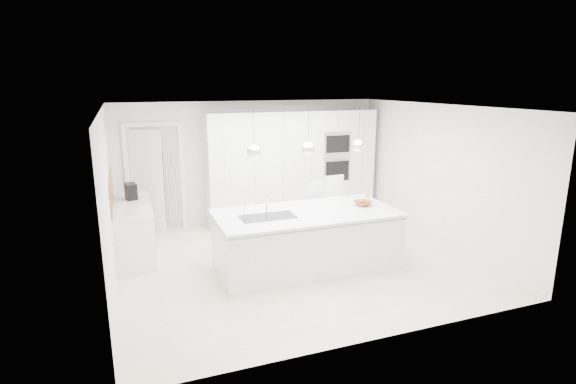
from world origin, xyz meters
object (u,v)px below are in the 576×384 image
object	(u,v)px
bar_stool_left	(319,216)
espresso_machine	(131,191)
bar_stool_right	(337,210)
island_base	(307,241)
fruit_bowl	(362,203)

from	to	relation	value
bar_stool_left	espresso_machine	bearing A→B (deg)	146.07
espresso_machine	bar_stool_left	size ratio (longest dim) A/B	0.25
bar_stool_left	bar_stool_right	world-z (taller)	bar_stool_right
island_base	bar_stool_left	world-z (taller)	bar_stool_left
island_base	bar_stool_right	bearing A→B (deg)	42.30
fruit_bowl	espresso_machine	bearing A→B (deg)	153.72
fruit_bowl	bar_stool_right	bearing A→B (deg)	93.58
island_base	espresso_machine	world-z (taller)	espresso_machine
espresso_machine	bar_stool_right	distance (m)	3.64
espresso_machine	bar_stool_left	distance (m)	3.28
island_base	fruit_bowl	distance (m)	1.13
fruit_bowl	bar_stool_left	size ratio (longest dim) A/B	0.26
fruit_bowl	espresso_machine	distance (m)	3.95
bar_stool_left	bar_stool_right	size ratio (longest dim) A/B	0.94
fruit_bowl	bar_stool_right	xyz separation A→B (m)	(-0.05, 0.80, -0.33)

